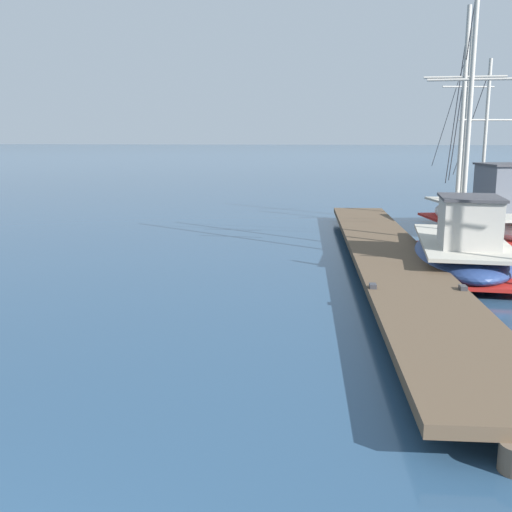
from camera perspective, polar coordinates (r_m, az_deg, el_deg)
floating_dock at (r=14.66m, az=12.57°, el=0.04°), size 2.59×17.93×0.53m
fishing_boat_0 at (r=20.63m, az=20.97°, el=3.64°), size 3.30×8.53×6.71m
fishing_boat_4 at (r=14.91m, az=18.99°, el=0.72°), size 2.60×7.17×7.07m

